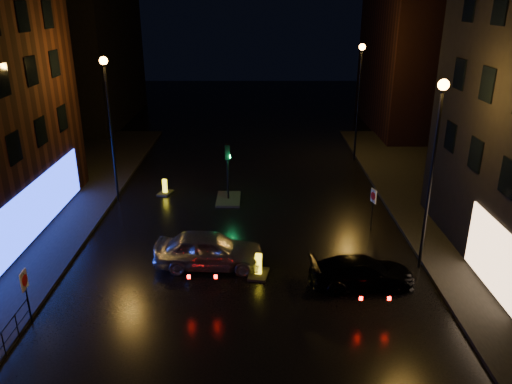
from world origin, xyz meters
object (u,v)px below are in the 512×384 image
(bollard_far, at_px, (165,191))
(silver_hatchback, at_px, (209,250))
(traffic_signal, at_px, (228,192))
(road_sign_left, at_px, (25,285))
(dark_sedan, at_px, (362,272))
(road_sign_right, at_px, (373,199))
(bollard_near, at_px, (258,271))

(bollard_far, bearing_deg, silver_hatchback, -52.09)
(traffic_signal, height_order, road_sign_left, traffic_signal)
(traffic_signal, xyz_separation_m, bollard_far, (-3.97, 1.05, -0.30))
(traffic_signal, distance_m, dark_sedan, 11.31)
(dark_sedan, relative_size, bollard_far, 3.58)
(traffic_signal, distance_m, silver_hatchback, 7.90)
(road_sign_left, xyz_separation_m, road_sign_right, (14.39, 8.22, -0.01))
(bollard_far, relative_size, road_sign_right, 0.56)
(dark_sedan, distance_m, road_sign_left, 13.08)
(bollard_far, height_order, road_sign_right, road_sign_right)
(traffic_signal, relative_size, bollard_near, 2.64)
(traffic_signal, distance_m, road_sign_left, 13.91)
(road_sign_right, bearing_deg, bollard_far, -38.61)
(dark_sedan, xyz_separation_m, bollard_near, (-4.32, 0.85, -0.41))
(bollard_near, relative_size, road_sign_right, 0.60)
(silver_hatchback, distance_m, road_sign_right, 9.09)
(silver_hatchback, distance_m, road_sign_left, 7.61)
(dark_sedan, xyz_separation_m, road_sign_right, (1.61, 5.62, 1.00))
(bollard_near, bearing_deg, silver_hatchback, 170.59)
(silver_hatchback, relative_size, bollard_near, 3.71)
(bollard_far, bearing_deg, road_sign_right, -6.67)
(silver_hatchback, bearing_deg, traffic_signal, -0.84)
(bollard_near, xyz_separation_m, road_sign_right, (5.93, 4.77, 1.42))
(traffic_signal, relative_size, road_sign_left, 1.56)
(dark_sedan, height_order, road_sign_left, road_sign_left)
(bollard_near, distance_m, road_sign_right, 7.74)
(bollard_near, relative_size, road_sign_left, 0.59)
(silver_hatchback, bearing_deg, dark_sedan, -101.80)
(bollard_near, xyz_separation_m, road_sign_left, (-8.46, -3.45, 1.43))
(bollard_far, xyz_separation_m, road_sign_right, (11.66, -4.97, 1.44))
(silver_hatchback, xyz_separation_m, road_sign_left, (-6.25, -4.25, 0.83))
(road_sign_left, bearing_deg, traffic_signal, 58.24)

